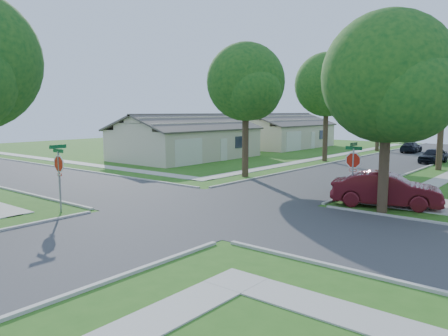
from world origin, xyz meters
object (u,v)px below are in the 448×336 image
at_px(stop_sign_sw, 59,167).
at_px(car_curb_east, 433,156).
at_px(car_curb_west, 411,147).
at_px(stop_sign_ne, 353,163).
at_px(tree_w_far, 379,102).
at_px(house_nw_near, 187,142).
at_px(tree_w_mid, 327,88).
at_px(tree_e_mid, 444,86).
at_px(tree_w_near, 246,86).
at_px(tree_ne_corner, 389,83).
at_px(tree_e_near, 389,88).
at_px(house_nw_far, 281,135).
at_px(car_driveway, 386,190).

bearing_deg(stop_sign_sw, car_curb_east, 75.39).
bearing_deg(car_curb_west, stop_sign_ne, 98.79).
relative_size(tree_w_far, house_nw_near, 0.59).
bearing_deg(stop_sign_ne, tree_w_mid, 119.80).
xyz_separation_m(stop_sign_ne, car_curb_west, (-5.90, 29.85, -1.45)).
bearing_deg(tree_e_mid, stop_sign_sw, -110.20).
bearing_deg(tree_w_near, tree_e_mid, 51.92).
height_order(stop_sign_ne, tree_ne_corner, tree_ne_corner).
relative_size(tree_e_near, car_curb_west, 2.09).
bearing_deg(stop_sign_sw, car_curb_west, 84.90).
height_order(stop_sign_sw, tree_e_mid, tree_e_mid).
height_order(house_nw_near, car_curb_west, house_nw_near).
distance_m(car_curb_east, car_curb_west, 9.97).
relative_size(stop_sign_ne, tree_w_mid, 0.31).
distance_m(tree_w_near, car_curb_west, 26.36).
height_order(tree_w_near, tree_w_far, tree_w_near).
relative_size(house_nw_far, car_curb_east, 3.60).
height_order(tree_e_near, car_driveway, tree_e_near).
distance_m(tree_e_near, tree_w_far, 26.71).
xyz_separation_m(tree_w_far, car_driveway, (10.65, -28.51, -4.70)).
bearing_deg(car_curb_west, tree_w_near, 79.93).
bearing_deg(tree_e_near, stop_sign_sw, -124.59).
bearing_deg(car_curb_west, house_nw_far, 7.39).
relative_size(tree_e_near, tree_e_mid, 0.90).
distance_m(tree_e_mid, tree_ne_corner, 16.89).
bearing_deg(house_nw_near, tree_e_near, -16.11).
relative_size(stop_sign_sw, tree_e_near, 0.36).
height_order(tree_w_near, house_nw_far, tree_w_near).
xyz_separation_m(tree_e_near, house_nw_far, (-20.74, 22.99, -4.13)).
bearing_deg(car_driveway, stop_sign_ne, 104.28).
distance_m(house_nw_far, car_driveway, 34.44).
relative_size(tree_e_mid, car_curb_west, 2.32).
height_order(car_driveway, car_curb_west, car_driveway).
xyz_separation_m(tree_w_mid, tree_w_far, (-0.01, 13.00, -0.98)).
height_order(stop_sign_ne, house_nw_near, house_nw_near).
bearing_deg(tree_e_mid, stop_sign_ne, -90.20).
relative_size(tree_w_far, car_driveway, 1.65).
bearing_deg(stop_sign_ne, stop_sign_sw, -135.00).
height_order(tree_w_mid, car_curb_east, tree_w_mid).
bearing_deg(house_nw_near, stop_sign_ne, -26.46).
bearing_deg(house_nw_far, stop_sign_ne, -52.84).
distance_m(stop_sign_ne, tree_w_mid, 19.31).
bearing_deg(tree_e_near, car_driveway, -70.40).
bearing_deg(car_driveway, tree_w_far, 3.16).
bearing_deg(car_curb_west, tree_e_near, 100.72).
xyz_separation_m(tree_w_near, tree_ne_corner, (11.00, -4.80, -0.52)).
distance_m(tree_w_near, house_nw_near, 13.63).
distance_m(stop_sign_ne, tree_w_far, 30.96).
xyz_separation_m(tree_w_mid, house_nw_far, (-11.35, 10.99, -4.97)).
height_order(stop_sign_sw, car_curb_west, stop_sign_sw).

